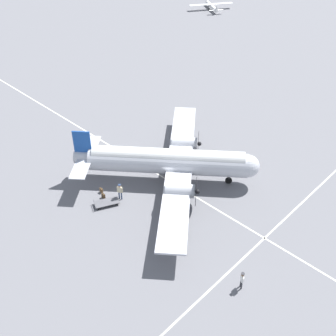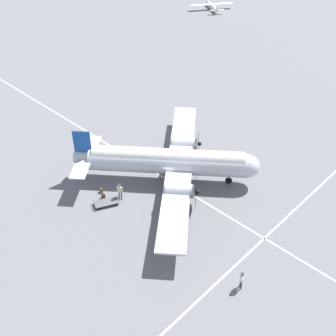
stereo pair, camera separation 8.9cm
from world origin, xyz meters
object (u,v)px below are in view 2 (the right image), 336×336
at_px(airliner_main, 172,161).
at_px(passenger_boarding, 120,190).
at_px(suitcase_near_door, 103,196).
at_px(crew_foreground, 242,279).
at_px(suitcase_upright_spare, 101,190).
at_px(baggage_cart, 106,202).
at_px(traffic_cone, 168,177).
at_px(light_aircraft_distant, 212,6).

distance_m(airliner_main, passenger_boarding, 5.98).
xyz_separation_m(passenger_boarding, suitcase_near_door, (1.33, 1.06, -0.88)).
xyz_separation_m(airliner_main, suitcase_near_door, (2.93, 6.68, -2.18)).
bearing_deg(suitcase_near_door, crew_foreground, -177.72).
bearing_deg(airliner_main, passenger_boarding, -145.01).
bearing_deg(airliner_main, suitcase_upright_spare, -159.79).
height_order(suitcase_near_door, suitcase_upright_spare, suitcase_upright_spare).
relative_size(airliner_main, crew_foreground, 11.81).
relative_size(airliner_main, passenger_boarding, 11.10).
relative_size(crew_foreground, baggage_cart, 0.65).
distance_m(airliner_main, suitcase_upright_spare, 7.63).
relative_size(passenger_boarding, suitcase_near_door, 3.35).
relative_size(crew_foreground, suitcase_upright_spare, 3.11).
xyz_separation_m(crew_foreground, traffic_cone, (13.57, -5.88, -0.82)).
height_order(crew_foreground, suitcase_near_door, crew_foreground).
distance_m(airliner_main, baggage_cart, 7.67).
height_order(baggage_cart, light_aircraft_distant, light_aircraft_distant).
bearing_deg(traffic_cone, passenger_boarding, 77.66).
bearing_deg(suitcase_near_door, baggage_cart, 156.64).
height_order(crew_foreground, baggage_cart, crew_foreground).
distance_m(light_aircraft_distant, traffic_cone, 60.06).
xyz_separation_m(airliner_main, passenger_boarding, (1.60, 5.61, -1.30)).
distance_m(suitcase_near_door, traffic_cone, 6.99).
bearing_deg(crew_foreground, traffic_cone, -164.20).
bearing_deg(passenger_boarding, crew_foreground, -28.12).
height_order(passenger_boarding, light_aircraft_distant, light_aircraft_distant).
xyz_separation_m(suitcase_upright_spare, light_aircraft_distant, (30.98, -55.43, 0.54)).
height_order(suitcase_near_door, traffic_cone, suitcase_near_door).
relative_size(passenger_boarding, traffic_cone, 3.52).
distance_m(airliner_main, suitcase_near_door, 7.61).
xyz_separation_m(airliner_main, crew_foreground, (-13.17, 6.04, -1.37)).
height_order(suitcase_upright_spare, baggage_cart, baggage_cart).
bearing_deg(traffic_cone, suitcase_near_door, 68.84).
height_order(crew_foreground, suitcase_upright_spare, crew_foreground).
bearing_deg(suitcase_near_door, suitcase_upright_spare, -25.87).
height_order(crew_foreground, light_aircraft_distant, light_aircraft_distant).
bearing_deg(suitcase_near_door, airliner_main, -113.70).
bearing_deg(baggage_cart, passenger_boarding, 12.90).
height_order(airliner_main, traffic_cone, airliner_main).
bearing_deg(airliner_main, light_aircraft_distant, 86.14).
height_order(passenger_boarding, suitcase_upright_spare, passenger_boarding).
bearing_deg(suitcase_upright_spare, passenger_boarding, -162.43).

